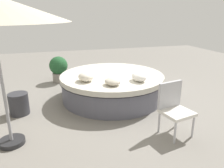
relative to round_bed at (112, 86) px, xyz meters
The scene contains 8 objects.
ground_plane 0.34m from the round_bed, ahead, with size 16.00×16.00×0.00m, color gray.
round_bed is the anchor object (origin of this frame).
throw_pillow_0 0.94m from the round_bed, 116.50° to the left, with size 0.43×0.36×0.22m, color silver.
throw_pillow_1 0.94m from the round_bed, 164.15° to the left, with size 0.41×0.35×0.16m, color beige.
throw_pillow_2 0.95m from the round_bed, 148.20° to the right, with size 0.46×0.32×0.21m, color white.
patio_chair 2.09m from the round_bed, 163.62° to the right, with size 0.60×0.61×0.98m.
planter 2.27m from the round_bed, 33.70° to the left, with size 0.59×0.59×0.85m.
side_table 2.30m from the round_bed, 98.04° to the left, with size 0.43×0.43×0.49m, color #333338.
Camera 1 is at (-5.16, 1.55, 2.18)m, focal length 34.53 mm.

